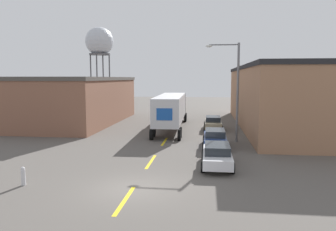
% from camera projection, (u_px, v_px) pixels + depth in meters
% --- Properties ---
extents(ground_plane, '(160.00, 160.00, 0.00)m').
position_uv_depth(ground_plane, '(132.00, 189.00, 16.27)').
color(ground_plane, '#56514C').
extents(road_centerline, '(0.20, 17.39, 0.01)m').
position_uv_depth(road_centerline, '(151.00, 162.00, 21.61)').
color(road_centerline, yellow).
rests_on(road_centerline, ground_plane).
extents(warehouse_left, '(9.79, 20.12, 5.63)m').
position_uv_depth(warehouse_left, '(78.00, 100.00, 40.23)').
color(warehouse_left, brown).
rests_on(warehouse_left, ground_plane).
extents(warehouse_right, '(11.34, 28.91, 6.84)m').
position_uv_depth(warehouse_right, '(290.00, 96.00, 36.86)').
color(warehouse_right, '#9E7051').
rests_on(warehouse_right, ground_plane).
extents(semi_truck, '(3.13, 15.52, 3.70)m').
position_uv_depth(semi_truck, '(172.00, 108.00, 35.71)').
color(semi_truck, black).
rests_on(semi_truck, ground_plane).
extents(parked_car_right_mid, '(1.94, 4.75, 1.43)m').
position_uv_depth(parked_car_right_mid, '(215.00, 138.00, 26.08)').
color(parked_car_right_mid, navy).
rests_on(parked_car_right_mid, ground_plane).
extents(parked_car_right_near, '(1.94, 4.75, 1.43)m').
position_uv_depth(parked_car_right_near, '(217.00, 155.00, 20.32)').
color(parked_car_right_near, silver).
rests_on(parked_car_right_near, ground_plane).
extents(parked_car_right_far, '(1.94, 4.75, 1.43)m').
position_uv_depth(parked_car_right_far, '(213.00, 123.00, 34.99)').
color(parked_car_right_far, tan).
rests_on(parked_car_right_far, ground_plane).
extents(water_tower, '(6.00, 6.00, 16.36)m').
position_uv_depth(water_tower, '(99.00, 42.00, 70.33)').
color(water_tower, '#47474C').
rests_on(water_tower, ground_plane).
extents(street_lamp, '(2.88, 0.32, 8.45)m').
position_uv_depth(street_lamp, '(234.00, 85.00, 27.91)').
color(street_lamp, slate).
rests_on(street_lamp, ground_plane).
extents(fire_hydrant, '(0.22, 0.22, 0.98)m').
position_uv_depth(fire_hydrant, '(23.00, 176.00, 16.79)').
color(fire_hydrant, silver).
rests_on(fire_hydrant, ground_plane).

